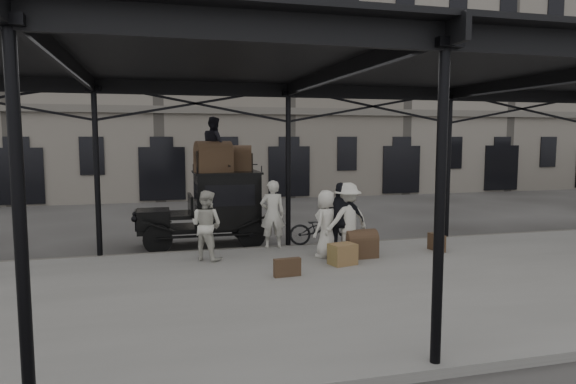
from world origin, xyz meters
name	(u,v)px	position (x,y,z in m)	size (l,w,h in m)	color
ground	(309,268)	(0.00, 0.00, 0.00)	(120.00, 120.00, 0.00)	#383533
platform	(337,288)	(0.00, -2.00, 0.07)	(28.00, 8.00, 0.15)	slate
canopy	(335,67)	(0.00, -1.72, 4.60)	(22.50, 9.00, 4.74)	black
building_frontage	(216,69)	(0.00, 18.00, 7.00)	(64.00, 8.00, 14.00)	slate
taxi	(216,205)	(-1.87, 3.19, 1.20)	(3.65, 1.55, 2.18)	black
porter_left	(272,214)	(-0.50, 1.80, 1.08)	(0.68, 0.45, 1.86)	beige
porter_midleft	(206,225)	(-2.39, 0.86, 1.01)	(0.84, 0.65, 1.73)	beige
porter_centre	(327,224)	(0.59, 0.40, 1.00)	(0.83, 0.54, 1.71)	beige
porter_official	(341,220)	(0.92, 0.27, 1.10)	(1.11, 0.46, 1.90)	black
porter_right	(347,220)	(1.08, 0.25, 1.09)	(1.22, 0.70, 1.89)	beige
bicycle	(321,229)	(0.89, 1.80, 0.61)	(0.61, 1.76, 0.92)	black
porter_roof	(214,144)	(-1.90, 3.09, 2.97)	(0.77, 0.60, 1.58)	black
steamer_trunk_roof_near	(213,159)	(-1.95, 2.94, 2.55)	(1.00, 0.61, 0.74)	#473021
steamer_trunk_roof_far	(237,160)	(-1.20, 3.39, 2.49)	(0.86, 0.52, 0.63)	#473021
steamer_trunk_platform	(360,246)	(1.39, 0.12, 0.45)	(0.81, 0.50, 0.59)	#473021
wicker_hamper	(343,254)	(0.70, -0.46, 0.40)	(0.60, 0.45, 0.50)	#8C5F40
suitcase_upright	(437,242)	(3.66, 0.31, 0.38)	(0.15, 0.60, 0.45)	#473021
suitcase_flat	(287,267)	(-0.85, -1.14, 0.35)	(0.60, 0.15, 0.40)	#473021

